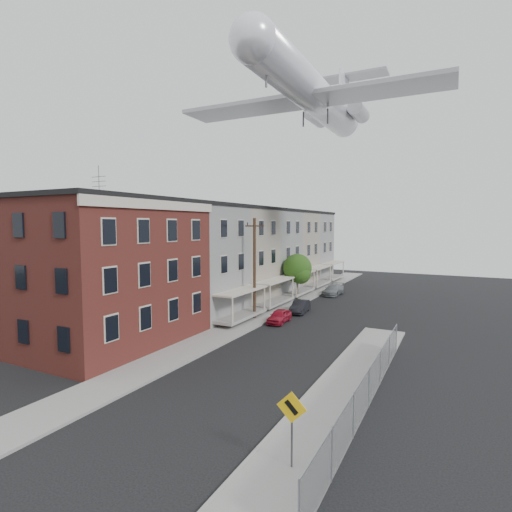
% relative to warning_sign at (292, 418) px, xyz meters
% --- Properties ---
extents(ground, '(120.00, 120.00, 0.00)m').
position_rel_warning_sign_xyz_m(ground, '(-5.60, 1.03, -1.88)').
color(ground, black).
rests_on(ground, ground).
extents(sidewalk_left, '(3.00, 62.00, 0.12)m').
position_rel_warning_sign_xyz_m(sidewalk_left, '(-11.10, 25.03, -1.82)').
color(sidewalk_left, gray).
rests_on(sidewalk_left, ground).
extents(sidewalk_right, '(3.00, 26.00, 0.12)m').
position_rel_warning_sign_xyz_m(sidewalk_right, '(-0.10, 7.03, -1.82)').
color(sidewalk_right, gray).
rests_on(sidewalk_right, ground).
extents(curb_left, '(0.15, 62.00, 0.14)m').
position_rel_warning_sign_xyz_m(curb_left, '(-9.65, 25.03, -1.81)').
color(curb_left, gray).
rests_on(curb_left, ground).
extents(curb_right, '(0.15, 26.00, 0.14)m').
position_rel_warning_sign_xyz_m(curb_right, '(-1.55, 7.03, -1.81)').
color(curb_right, gray).
rests_on(curb_right, ground).
extents(corner_building, '(10.31, 12.30, 12.15)m').
position_rel_warning_sign_xyz_m(corner_building, '(-17.60, 8.03, 3.28)').
color(corner_building, '#331310').
rests_on(corner_building, ground).
extents(row_house_a, '(11.98, 7.00, 10.30)m').
position_rel_warning_sign_xyz_m(row_house_a, '(-17.56, 17.53, 3.25)').
color(row_house_a, '#5E5E5C').
rests_on(row_house_a, ground).
extents(row_house_b, '(11.98, 7.00, 10.30)m').
position_rel_warning_sign_xyz_m(row_house_b, '(-17.56, 24.53, 3.25)').
color(row_house_b, '#706459').
rests_on(row_house_b, ground).
extents(row_house_c, '(11.98, 7.00, 10.30)m').
position_rel_warning_sign_xyz_m(row_house_c, '(-17.56, 31.53, 3.25)').
color(row_house_c, '#5E5E5C').
rests_on(row_house_c, ground).
extents(row_house_d, '(11.98, 7.00, 10.30)m').
position_rel_warning_sign_xyz_m(row_house_d, '(-17.56, 38.53, 3.25)').
color(row_house_d, '#706459').
rests_on(row_house_d, ground).
extents(row_house_e, '(11.98, 7.00, 10.30)m').
position_rel_warning_sign_xyz_m(row_house_e, '(-17.56, 45.53, 3.25)').
color(row_house_e, '#5E5E5C').
rests_on(row_house_e, ground).
extents(chainlink_fence, '(0.06, 18.06, 1.90)m').
position_rel_warning_sign_xyz_m(chainlink_fence, '(1.40, 6.03, -0.89)').
color(chainlink_fence, gray).
rests_on(chainlink_fence, ground).
extents(warning_sign, '(1.10, 0.11, 2.80)m').
position_rel_warning_sign_xyz_m(warning_sign, '(0.00, 0.00, 0.00)').
color(warning_sign, '#515156').
rests_on(warning_sign, ground).
extents(utility_pole, '(1.80, 0.26, 9.00)m').
position_rel_warning_sign_xyz_m(utility_pole, '(-11.20, 19.03, 2.79)').
color(utility_pole, black).
rests_on(utility_pole, ground).
extents(street_tree, '(3.22, 3.20, 5.20)m').
position_rel_warning_sign_xyz_m(street_tree, '(-10.87, 28.95, 1.57)').
color(street_tree, black).
rests_on(street_tree, ground).
extents(car_near, '(1.50, 3.43, 1.15)m').
position_rel_warning_sign_xyz_m(car_near, '(-8.68, 18.77, -1.31)').
color(car_near, maroon).
rests_on(car_near, ground).
extents(car_mid, '(1.62, 3.74, 1.20)m').
position_rel_warning_sign_xyz_m(car_mid, '(-8.47, 23.27, -1.28)').
color(car_mid, black).
rests_on(car_mid, ground).
extents(car_far, '(1.91, 4.44, 1.27)m').
position_rel_warning_sign_xyz_m(car_far, '(-8.34, 34.14, -1.25)').
color(car_far, slate).
rests_on(car_far, ground).
extents(airplane, '(24.26, 27.69, 8.07)m').
position_rel_warning_sign_xyz_m(airplane, '(-7.72, 24.57, 18.64)').
color(airplane, white).
rests_on(airplane, ground).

